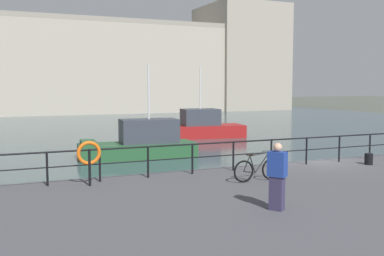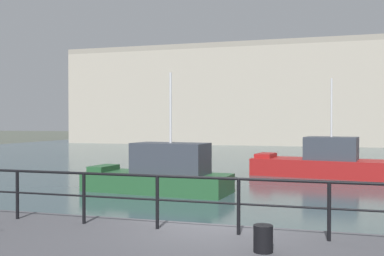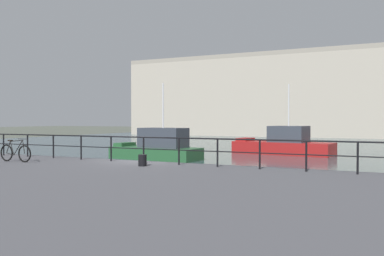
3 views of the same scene
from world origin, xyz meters
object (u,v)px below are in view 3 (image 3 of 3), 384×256
harbor_building (363,93)px  moored_white_yacht (158,147)px  parked_bicycle (15,153)px  moored_cabin_cruiser (284,144)px  mooring_bollard (142,160)px

harbor_building → moored_white_yacht: 46.41m
parked_bicycle → moored_cabin_cruiser: bearing=71.3°
moored_white_yacht → mooring_bollard: 12.55m
moored_white_yacht → mooring_bollard: (5.86, -11.09, 0.35)m
moored_cabin_cruiser → moored_white_yacht: moored_cabin_cruiser is taller
moored_white_yacht → parked_bicycle: size_ratio=3.74×
harbor_building → mooring_bollard: bearing=-94.6°
harbor_building → parked_bicycle: 58.05m
mooring_bollard → moored_white_yacht: bearing=117.9°
harbor_building → parked_bicycle: harbor_building is taller
harbor_building → moored_cabin_cruiser: size_ratio=8.25×
moored_white_yacht → mooring_bollard: bearing=123.1°
parked_bicycle → harbor_building: bearing=79.6°
harbor_building → parked_bicycle: size_ratio=37.28×
moored_cabin_cruiser → moored_white_yacht: 10.39m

